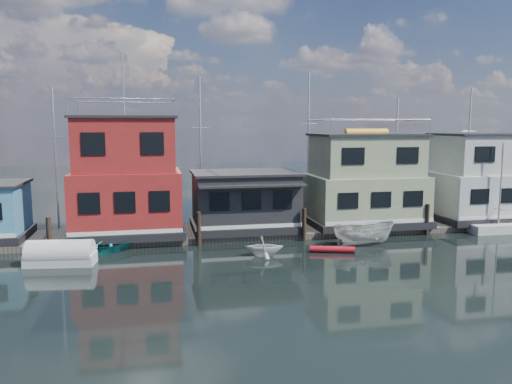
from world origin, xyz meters
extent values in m
plane|color=black|center=(0.00, 0.00, 0.00)|extent=(160.00, 160.00, 0.00)
cube|color=#595147|center=(0.00, 12.00, 0.20)|extent=(48.00, 5.00, 0.40)
cube|color=black|center=(-8.50, 12.00, 0.65)|extent=(7.40, 5.90, 0.50)
cube|color=maroon|center=(-8.50, 12.00, 2.77)|extent=(7.00, 5.50, 3.74)
cube|color=maroon|center=(-8.50, 12.00, 6.37)|extent=(6.30, 4.95, 3.46)
cube|color=black|center=(-8.50, 12.00, 8.18)|extent=(6.65, 5.23, 0.16)
cylinder|color=silver|center=(-8.50, 12.00, 10.26)|extent=(0.08, 0.08, 4.00)
cube|color=black|center=(-0.50, 12.00, 0.65)|extent=(7.40, 5.40, 0.50)
cube|color=black|center=(-0.50, 12.00, 2.60)|extent=(7.00, 5.00, 3.40)
cube|color=black|center=(-0.50, 12.00, 4.38)|extent=(7.30, 5.30, 0.16)
cube|color=black|center=(-0.50, 9.20, 3.79)|extent=(7.00, 1.20, 0.12)
cube|color=black|center=(8.50, 12.00, 0.65)|extent=(8.40, 5.90, 0.50)
cube|color=gray|center=(8.50, 12.00, 2.46)|extent=(8.00, 5.50, 3.12)
cube|color=gray|center=(8.50, 12.00, 5.46)|extent=(7.20, 4.95, 2.88)
cube|color=black|center=(8.50, 12.00, 6.98)|extent=(7.60, 5.23, 0.16)
cylinder|color=yellow|center=(8.50, 12.00, 7.15)|extent=(3.20, 0.56, 0.56)
cube|color=black|center=(18.50, 12.00, 0.65)|extent=(8.40, 5.90, 0.50)
cube|color=beige|center=(18.50, 12.00, 2.46)|extent=(8.00, 5.50, 3.12)
cube|color=beige|center=(18.50, 12.00, 5.46)|extent=(7.20, 4.95, 2.88)
cube|color=black|center=(18.50, 12.00, 6.98)|extent=(7.60, 5.23, 0.16)
cylinder|color=#2D2116|center=(-13.00, 9.20, 1.10)|extent=(0.28, 0.28, 2.20)
cylinder|color=#2D2116|center=(-4.00, 9.20, 1.10)|extent=(0.28, 0.28, 2.20)
cylinder|color=#2D2116|center=(3.00, 9.20, 1.10)|extent=(0.28, 0.28, 2.20)
cylinder|color=#2D2116|center=(12.00, 9.20, 1.10)|extent=(0.28, 0.28, 2.20)
cylinder|color=silver|center=(-14.00, 18.00, 5.25)|extent=(0.16, 0.16, 10.50)
cylinder|color=silver|center=(-14.00, 18.00, 6.83)|extent=(1.40, 0.06, 0.06)
cylinder|color=silver|center=(-3.00, 18.00, 5.75)|extent=(0.16, 0.16, 11.50)
cylinder|color=silver|center=(-3.00, 18.00, 7.48)|extent=(1.40, 0.06, 0.06)
cylinder|color=silver|center=(6.00, 18.00, 6.00)|extent=(0.16, 0.16, 12.00)
cylinder|color=silver|center=(6.00, 18.00, 7.80)|extent=(1.40, 0.06, 0.06)
cylinder|color=silver|center=(14.00, 18.00, 5.00)|extent=(0.16, 0.16, 10.00)
cylinder|color=silver|center=(14.00, 18.00, 6.50)|extent=(1.40, 0.06, 0.06)
cylinder|color=silver|center=(21.00, 18.00, 5.50)|extent=(0.16, 0.16, 11.00)
cylinder|color=silver|center=(21.00, 18.00, 7.15)|extent=(1.40, 0.06, 0.06)
cylinder|color=#B0121C|center=(3.76, 5.85, 0.20)|extent=(2.71, 1.18, 0.40)
cube|color=beige|center=(-11.88, 6.33, 0.31)|extent=(3.84, 1.86, 0.62)
cylinder|color=silver|center=(-11.88, 6.33, 0.66)|extent=(3.68, 1.93, 1.50)
imported|color=silver|center=(-0.48, 5.91, 0.60)|extent=(2.54, 2.28, 1.19)
cube|color=beige|center=(17.39, 8.80, 0.32)|extent=(4.09, 1.41, 0.63)
cylinder|color=silver|center=(17.39, 8.80, 3.53)|extent=(0.12, 0.12, 5.80)
cube|color=silver|center=(17.39, 8.80, 1.72)|extent=(0.07, 1.27, 0.05)
imported|color=beige|center=(6.36, 7.17, 0.78)|extent=(4.13, 1.76, 1.56)
imported|color=teal|center=(-10.02, 8.71, 0.40)|extent=(4.26, 3.38, 0.80)
camera|label=1|loc=(-6.69, -22.09, 7.63)|focal=35.00mm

